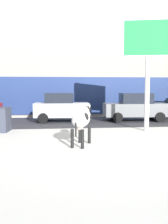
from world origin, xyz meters
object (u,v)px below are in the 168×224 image
object	(u,v)px
pedestrian_far_left	(41,105)
pedestrian_by_cars	(32,105)
cow_holstein	(82,119)
car_grey_sedan	(136,107)
billboard	(148,45)
car_silver_hatchback	(61,107)
pedestrian_near_billboard	(28,105)

from	to	relation	value
pedestrian_far_left	pedestrian_by_cars	bearing A→B (deg)	180.00
cow_holstein	car_grey_sedan	size ratio (longest dim) A/B	0.45
billboard	car_silver_hatchback	xyz separation A→B (m)	(-4.22, 4.32, -3.39)
car_silver_hatchback	pedestrian_near_billboard	xyz separation A→B (m)	(-2.39, 3.11, -0.05)
car_silver_hatchback	car_grey_sedan	world-z (taller)	car_silver_hatchback
billboard	pedestrian_far_left	xyz separation A→B (m)	(-5.65, 7.43, -3.43)
car_grey_sedan	pedestrian_near_billboard	xyz separation A→B (m)	(-7.34, 3.21, -0.03)
car_silver_hatchback	pedestrian_by_cars	size ratio (longest dim) A/B	2.07
pedestrian_far_left	car_grey_sedan	bearing A→B (deg)	-26.68
cow_holstein	pedestrian_far_left	distance (m)	10.66
cow_holstein	billboard	xyz separation A→B (m)	(3.63, 3.04, 3.31)
car_grey_sedan	pedestrian_near_billboard	bearing A→B (deg)	156.38
car_silver_hatchback	pedestrian_far_left	bearing A→B (deg)	114.84
car_grey_sedan	pedestrian_by_cars	xyz separation A→B (m)	(-7.06, 3.21, -0.03)
car_silver_hatchback	pedestrian_near_billboard	size ratio (longest dim) A/B	2.07
car_silver_hatchback	billboard	bearing A→B (deg)	-45.72
pedestrian_near_billboard	billboard	bearing A→B (deg)	-48.36
cow_holstein	car_grey_sedan	bearing A→B (deg)	59.03
car_grey_sedan	pedestrian_by_cars	world-z (taller)	car_grey_sedan
pedestrian_far_left	cow_holstein	bearing A→B (deg)	-79.03
car_silver_hatchback	pedestrian_by_cars	bearing A→B (deg)	124.22
billboard	pedestrian_near_billboard	bearing A→B (deg)	131.64
car_silver_hatchback	pedestrian_near_billboard	bearing A→B (deg)	127.58
cow_holstein	billboard	distance (m)	5.77
cow_holstein	car_grey_sedan	distance (m)	8.47
cow_holstein	billboard	size ratio (longest dim) A/B	0.34
billboard	pedestrian_far_left	bearing A→B (deg)	127.27
car_silver_hatchback	pedestrian_by_cars	world-z (taller)	car_silver_hatchback
car_silver_hatchback	pedestrian_far_left	xyz separation A→B (m)	(-1.44, 3.11, -0.05)
cow_holstein	pedestrian_near_billboard	world-z (taller)	pedestrian_near_billboard
billboard	car_silver_hatchback	distance (m)	6.92
car_grey_sedan	pedestrian_far_left	xyz separation A→B (m)	(-6.39, 3.21, -0.03)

